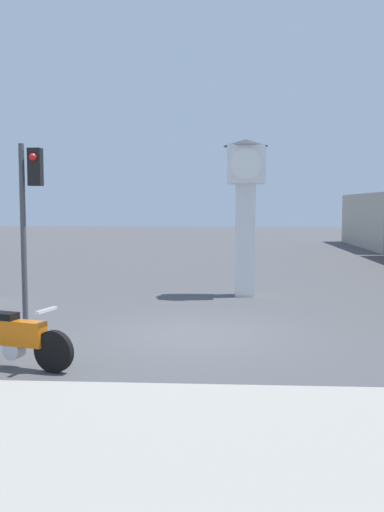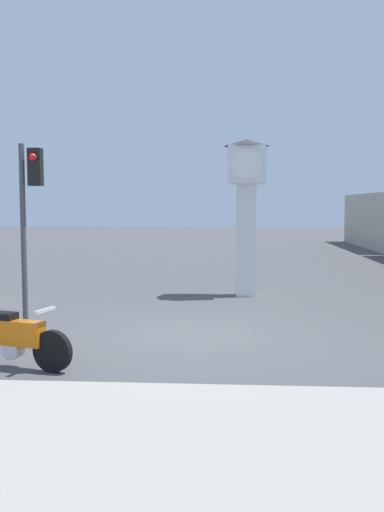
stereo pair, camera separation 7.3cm
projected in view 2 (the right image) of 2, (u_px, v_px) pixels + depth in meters
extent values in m
plane|color=#4C4C4F|center=(191.00, 334.00, 11.77)|extent=(120.00, 120.00, 0.00)
cube|color=#9E998E|center=(144.00, 490.00, 5.23)|extent=(36.00, 6.00, 0.10)
cylinder|color=black|center=(53.00, 351.00, 9.08)|extent=(0.68, 0.31, 0.68)
cube|color=orange|center=(10.00, 332.00, 9.34)|extent=(1.27, 0.60, 0.41)
cylinder|color=silver|center=(13.00, 349.00, 9.35)|extent=(0.37, 0.31, 0.32)
cube|color=silver|center=(45.00, 310.00, 9.06)|extent=(0.21, 0.50, 0.05)
cube|color=white|center=(246.00, 240.00, 16.70)|extent=(0.57, 0.57, 3.29)
cube|color=white|center=(246.00, 165.00, 16.51)|extent=(1.08, 1.08, 1.08)
cylinder|color=white|center=(247.00, 164.00, 15.96)|extent=(0.86, 0.02, 0.86)
cone|color=#333338|center=(247.00, 143.00, 16.45)|extent=(1.30, 1.30, 0.20)
cube|color=#ADA393|center=(384.00, 221.00, 36.22)|extent=(2.80, 11.25, 3.40)
cylinder|color=#47474C|center=(24.00, 236.00, 12.34)|extent=(0.12, 0.12, 3.98)
cube|color=black|center=(35.00, 167.00, 12.19)|extent=(0.28, 0.24, 0.80)
sphere|color=red|center=(33.00, 157.00, 12.02)|extent=(0.16, 0.16, 0.16)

